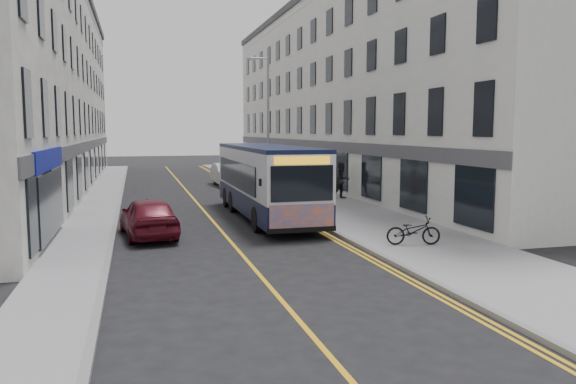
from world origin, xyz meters
TOP-DOWN VIEW (x-y plane):
  - ground at (0.00, 0.00)m, footprint 140.00×140.00m
  - pavement_east at (6.25, 12.00)m, footprint 4.50×64.00m
  - pavement_west at (-5.00, 12.00)m, footprint 2.00×64.00m
  - kerb_east at (4.00, 12.00)m, footprint 0.18×64.00m
  - kerb_west at (-4.00, 12.00)m, footprint 0.18×64.00m
  - road_centre_line at (0.00, 12.00)m, footprint 0.12×64.00m
  - road_dbl_yellow_inner at (3.55, 12.00)m, footprint 0.10×64.00m
  - road_dbl_yellow_outer at (3.75, 12.00)m, footprint 0.10×64.00m
  - terrace_east at (11.50, 21.00)m, footprint 6.00×46.00m
  - terrace_west at (-9.00, 21.00)m, footprint 6.00×46.00m
  - streetlamp at (4.17, 14.00)m, footprint 1.32×0.18m
  - city_bus at (2.41, 6.58)m, footprint 2.57×11.01m
  - bicycle at (5.62, -0.95)m, footprint 1.87×1.02m
  - pedestrian_near at (5.95, 9.01)m, footprint 0.69×0.50m
  - pedestrian_far at (7.84, 11.55)m, footprint 1.14×0.99m
  - car_white at (3.08, 21.64)m, footprint 1.88×4.82m
  - car_maroon at (-2.73, 3.42)m, footprint 2.25×4.53m

SIDE VIEW (x-z plane):
  - ground at x=0.00m, z-range 0.00..0.00m
  - road_centre_line at x=0.00m, z-range 0.00..0.01m
  - road_dbl_yellow_inner at x=3.55m, z-range 0.00..0.01m
  - road_dbl_yellow_outer at x=3.75m, z-range 0.00..0.01m
  - pavement_east at x=6.25m, z-range 0.00..0.12m
  - pavement_west at x=-5.00m, z-range 0.00..0.12m
  - kerb_east at x=4.00m, z-range 0.00..0.13m
  - kerb_west at x=-4.00m, z-range 0.00..0.13m
  - bicycle at x=5.62m, z-range 0.12..1.05m
  - car_maroon at x=-2.73m, z-range 0.00..1.48m
  - car_white at x=3.08m, z-range 0.00..1.56m
  - pedestrian_near at x=5.95m, z-range 0.12..1.89m
  - pedestrian_far at x=7.84m, z-range 0.12..2.13m
  - city_bus at x=2.41m, z-range 0.15..3.35m
  - streetlamp at x=4.17m, z-range 0.38..8.38m
  - terrace_east at x=11.50m, z-range 0.00..13.00m
  - terrace_west at x=-9.00m, z-range 0.00..13.00m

